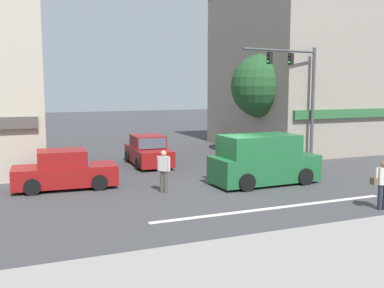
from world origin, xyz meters
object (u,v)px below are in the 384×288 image
object	(u,v)px
street_tree	(263,86)
van_crossing_rightbound	(263,161)
sedan_waiting_far	(148,152)
pedestrian_foreground_with_bag	(382,182)
pedestrian_mid_crossing	(164,169)
traffic_light_mast	(300,86)
sedan_parked_curbside	(65,171)

from	to	relation	value
street_tree	van_crossing_rightbound	bearing A→B (deg)	-121.13
van_crossing_rightbound	sedan_waiting_far	world-z (taller)	van_crossing_rightbound
pedestrian_foreground_with_bag	pedestrian_mid_crossing	xyz separation A→B (m)	(-5.96, 5.15, -0.00)
traffic_light_mast	pedestrian_foreground_with_bag	distance (m)	9.77
street_tree	sedan_waiting_far	world-z (taller)	street_tree
street_tree	traffic_light_mast	bearing A→B (deg)	-89.44
sedan_waiting_far	pedestrian_foreground_with_bag	size ratio (longest dim) A/B	2.50
traffic_light_mast	pedestrian_mid_crossing	bearing A→B (deg)	-158.02
traffic_light_mast	pedestrian_foreground_with_bag	bearing A→B (deg)	-108.58
street_tree	pedestrian_foreground_with_bag	distance (m)	13.15
street_tree	pedestrian_mid_crossing	distance (m)	11.90
street_tree	sedan_parked_curbside	distance (m)	13.76
van_crossing_rightbound	sedan_waiting_far	xyz separation A→B (m)	(-3.11, 6.39, -0.29)
street_tree	traffic_light_mast	distance (m)	3.67
sedan_parked_curbside	sedan_waiting_far	distance (m)	6.23
traffic_light_mast	sedan_parked_curbside	world-z (taller)	traffic_light_mast
sedan_parked_curbside	van_crossing_rightbound	size ratio (longest dim) A/B	0.90
street_tree	pedestrian_mid_crossing	xyz separation A→B (m)	(-8.86, -7.26, -3.21)
sedan_parked_curbside	pedestrian_mid_crossing	distance (m)	4.16
van_crossing_rightbound	traffic_light_mast	bearing A→B (deg)	39.59
traffic_light_mast	pedestrian_foreground_with_bag	world-z (taller)	traffic_light_mast
van_crossing_rightbound	pedestrian_foreground_with_bag	xyz separation A→B (m)	(1.56, -5.03, -0.05)
traffic_light_mast	street_tree	bearing A→B (deg)	90.56
sedan_parked_curbside	sedan_waiting_far	xyz separation A→B (m)	(4.78, 4.00, 0.00)
pedestrian_mid_crossing	street_tree	bearing A→B (deg)	39.32
traffic_light_mast	sedan_waiting_far	distance (m)	8.77
traffic_light_mast	sedan_waiting_far	bearing A→B (deg)	160.67
street_tree	sedan_waiting_far	bearing A→B (deg)	-172.46
street_tree	van_crossing_rightbound	xyz separation A→B (m)	(-4.46, -7.39, -3.15)
pedestrian_foreground_with_bag	sedan_parked_curbside	bearing A→B (deg)	141.88
sedan_waiting_far	pedestrian_foreground_with_bag	bearing A→B (deg)	-67.76
traffic_light_mast	sedan_parked_curbside	bearing A→B (deg)	-173.85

